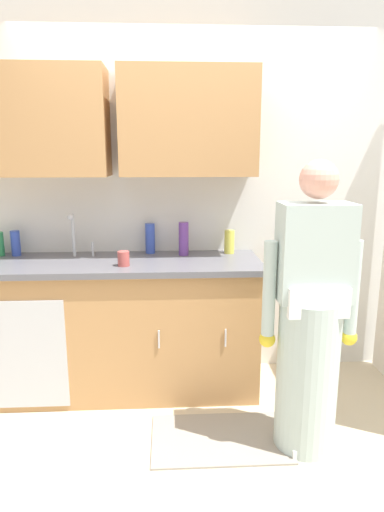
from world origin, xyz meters
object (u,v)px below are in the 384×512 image
object	(u,v)px
bottle_soap	(150,238)
person_at_sink	(310,332)
bottle_dish_liquid	(16,243)
bottle_water_short	(229,242)
sink	(76,263)
bottle_cleaner_spray	(184,239)
cup_by_sink	(124,259)

from	to	relation	value
bottle_soap	person_at_sink	bearing A→B (deg)	-46.41
person_at_sink	bottle_soap	size ratio (longest dim) A/B	7.45
bottle_dish_liquid	bottle_water_short	world-z (taller)	bottle_dish_liquid
bottle_soap	bottle_water_short	distance (m)	0.58
sink	bottle_dish_liquid	xyz separation A→B (m)	(-0.46, 0.19, 0.10)
bottle_water_short	bottle_soap	bearing A→B (deg)	176.39
sink	bottle_dish_liquid	distance (m)	0.51
bottle_dish_liquid	person_at_sink	bearing A→B (deg)	-26.32
sink	bottle_cleaner_spray	bearing A→B (deg)	11.00
bottle_cleaner_spray	bottle_dish_liquid	size ratio (longest dim) A/B	1.33
bottle_water_short	cup_by_sink	distance (m)	0.81
bottle_soap	bottle_water_short	bearing A→B (deg)	-3.61
sink	bottle_dish_liquid	size ratio (longest dim) A/B	2.80
person_at_sink	cup_by_sink	bearing A→B (deg)	151.79
sink	cup_by_sink	xyz separation A→B (m)	(0.33, -0.16, 0.06)
bottle_water_short	cup_by_sink	world-z (taller)	bottle_water_short
bottle_water_short	bottle_cleaner_spray	bearing A→B (deg)	-172.87
person_at_sink	bottle_dish_liquid	world-z (taller)	person_at_sink
bottle_cleaner_spray	cup_by_sink	bearing A→B (deg)	-143.18
person_at_sink	cup_by_sink	size ratio (longest dim) A/B	16.88
bottle_water_short	sink	bearing A→B (deg)	-170.20
bottle_cleaner_spray	cup_by_sink	size ratio (longest dim) A/B	2.47
sink	person_at_sink	bearing A→B (deg)	-27.47
person_at_sink	cup_by_sink	world-z (taller)	person_at_sink
bottle_soap	bottle_water_short	xyz separation A→B (m)	(0.57, -0.04, -0.02)
sink	bottle_dish_liquid	bearing A→B (deg)	157.30
person_at_sink	bottle_dish_liquid	bearing A→B (deg)	153.68
bottle_soap	sink	bearing A→B (deg)	-155.90
bottle_soap	bottle_cleaner_spray	bearing A→B (deg)	-17.94
bottle_soap	cup_by_sink	world-z (taller)	bottle_soap
bottle_water_short	bottle_dish_liquid	bearing A→B (deg)	179.74
bottle_soap	cup_by_sink	bearing A→B (deg)	-112.83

